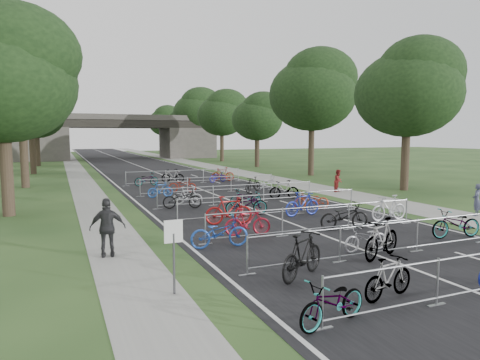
# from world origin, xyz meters

# --- Properties ---
(road) EXTENTS (11.00, 140.00, 0.01)m
(road) POSITION_xyz_m (0.00, 50.00, 0.01)
(road) COLOR black
(road) RESTS_ON ground
(sidewalk_right) EXTENTS (3.00, 140.00, 0.01)m
(sidewalk_right) POSITION_xyz_m (8.00, 50.00, 0.01)
(sidewalk_right) COLOR gray
(sidewalk_right) RESTS_ON ground
(sidewalk_left) EXTENTS (2.00, 140.00, 0.01)m
(sidewalk_left) POSITION_xyz_m (-7.50, 50.00, 0.01)
(sidewalk_left) COLOR gray
(sidewalk_left) RESTS_ON ground
(lane_markings) EXTENTS (0.12, 140.00, 0.00)m
(lane_markings) POSITION_xyz_m (0.00, 50.00, 0.00)
(lane_markings) COLOR silver
(lane_markings) RESTS_ON ground
(overpass_bridge) EXTENTS (31.00, 8.00, 7.05)m
(overpass_bridge) POSITION_xyz_m (0.00, 65.00, 3.53)
(overpass_bridge) COLOR #45413D
(overpass_bridge) RESTS_ON ground
(park_sign) EXTENTS (0.45, 0.06, 1.83)m
(park_sign) POSITION_xyz_m (-6.80, 3.00, 1.27)
(park_sign) COLOR #4C4C51
(park_sign) RESTS_ON ground
(tree_left_0) EXTENTS (6.72, 6.72, 10.25)m
(tree_left_0) POSITION_xyz_m (-11.39, 15.93, 6.49)
(tree_left_0) COLOR #33261C
(tree_left_0) RESTS_ON ground
(tree_right_0) EXTENTS (7.17, 7.17, 10.93)m
(tree_right_0) POSITION_xyz_m (13.11, 15.93, 6.92)
(tree_right_0) COLOR #33261C
(tree_right_0) RESTS_ON ground
(tree_left_1) EXTENTS (7.56, 7.56, 11.53)m
(tree_left_1) POSITION_xyz_m (-11.39, 27.93, 7.30)
(tree_left_1) COLOR #33261C
(tree_left_1) RESTS_ON ground
(tree_right_1) EXTENTS (8.18, 8.18, 12.47)m
(tree_right_1) POSITION_xyz_m (13.11, 27.93, 7.90)
(tree_right_1) COLOR #33261C
(tree_right_1) RESTS_ON ground
(tree_left_2) EXTENTS (8.40, 8.40, 12.81)m
(tree_left_2) POSITION_xyz_m (-11.39, 39.93, 8.12)
(tree_left_2) COLOR #33261C
(tree_left_2) RESTS_ON ground
(tree_right_2) EXTENTS (6.16, 6.16, 9.39)m
(tree_right_2) POSITION_xyz_m (13.11, 39.93, 5.95)
(tree_right_2) COLOR #33261C
(tree_right_2) RESTS_ON ground
(tree_left_3) EXTENTS (6.72, 6.72, 10.25)m
(tree_left_3) POSITION_xyz_m (-11.39, 51.93, 6.49)
(tree_left_3) COLOR #33261C
(tree_left_3) RESTS_ON ground
(tree_right_3) EXTENTS (7.17, 7.17, 10.93)m
(tree_right_3) POSITION_xyz_m (13.11, 51.93, 6.92)
(tree_right_3) COLOR #33261C
(tree_right_3) RESTS_ON ground
(tree_left_4) EXTENTS (7.56, 7.56, 11.53)m
(tree_left_4) POSITION_xyz_m (-11.39, 63.93, 7.30)
(tree_left_4) COLOR #33261C
(tree_left_4) RESTS_ON ground
(tree_right_4) EXTENTS (8.18, 8.18, 12.47)m
(tree_right_4) POSITION_xyz_m (13.11, 63.93, 7.90)
(tree_right_4) COLOR #33261C
(tree_right_4) RESTS_ON ground
(tree_left_5) EXTENTS (8.40, 8.40, 12.81)m
(tree_left_5) POSITION_xyz_m (-11.39, 75.93, 8.12)
(tree_left_5) COLOR #33261C
(tree_left_5) RESTS_ON ground
(tree_right_5) EXTENTS (6.16, 6.16, 9.39)m
(tree_right_5) POSITION_xyz_m (13.11, 75.93, 5.95)
(tree_right_5) COLOR #33261C
(tree_right_5) RESTS_ON ground
(tree_left_6) EXTENTS (6.72, 6.72, 10.25)m
(tree_left_6) POSITION_xyz_m (-11.39, 87.93, 6.49)
(tree_left_6) COLOR #33261C
(tree_left_6) RESTS_ON ground
(tree_right_6) EXTENTS (7.17, 7.17, 10.93)m
(tree_right_6) POSITION_xyz_m (13.11, 87.93, 6.92)
(tree_right_6) COLOR #33261C
(tree_right_6) RESTS_ON ground
(barrier_row_1) EXTENTS (9.70, 0.08, 1.10)m
(barrier_row_1) POSITION_xyz_m (0.00, 3.60, 0.55)
(barrier_row_1) COLOR #909397
(barrier_row_1) RESTS_ON ground
(barrier_row_2) EXTENTS (9.70, 0.08, 1.10)m
(barrier_row_2) POSITION_xyz_m (0.00, 7.20, 0.55)
(barrier_row_2) COLOR #909397
(barrier_row_2) RESTS_ON ground
(barrier_row_3) EXTENTS (9.70, 0.08, 1.10)m
(barrier_row_3) POSITION_xyz_m (0.00, 11.00, 0.55)
(barrier_row_3) COLOR #909397
(barrier_row_3) RESTS_ON ground
(barrier_row_4) EXTENTS (9.70, 0.08, 1.10)m
(barrier_row_4) POSITION_xyz_m (0.00, 15.00, 0.55)
(barrier_row_4) COLOR #909397
(barrier_row_4) RESTS_ON ground
(barrier_row_5) EXTENTS (9.70, 0.08, 1.10)m
(barrier_row_5) POSITION_xyz_m (0.00, 20.00, 0.55)
(barrier_row_5) COLOR #909397
(barrier_row_5) RESTS_ON ground
(barrier_row_6) EXTENTS (9.70, 0.08, 1.10)m
(barrier_row_6) POSITION_xyz_m (0.00, 26.00, 0.55)
(barrier_row_6) COLOR #909397
(barrier_row_6) RESTS_ON ground
(bike_0) EXTENTS (1.95, 1.07, 0.97)m
(bike_0) POSITION_xyz_m (-4.30, 0.05, 0.49)
(bike_0) COLOR #909397
(bike_0) RESTS_ON ground
(bike_1) EXTENTS (1.74, 0.79, 1.01)m
(bike_1) POSITION_xyz_m (-2.27, 0.73, 0.51)
(bike_1) COLOR #909397
(bike_1) RESTS_ON ground
(bike_4) EXTENTS (2.09, 1.53, 1.25)m
(bike_4) POSITION_xyz_m (-3.34, 2.79, 0.62)
(bike_4) COLOR black
(bike_4) RESTS_ON ground
(bike_5) EXTENTS (1.70, 0.61, 0.89)m
(bike_5) POSITION_xyz_m (-0.02, 4.24, 0.44)
(bike_5) COLOR #A5A4AC
(bike_5) RESTS_ON ground
(bike_6) EXTENTS (2.15, 1.31, 1.25)m
(bike_6) POSITION_xyz_m (-0.11, 3.41, 0.62)
(bike_6) COLOR #909397
(bike_6) RESTS_ON ground
(bike_7) EXTENTS (2.15, 1.03, 1.08)m
(bike_7) POSITION_xyz_m (4.30, 4.41, 0.54)
(bike_7) COLOR #909397
(bike_7) RESTS_ON ground
(bike_8) EXTENTS (2.08, 0.87, 1.06)m
(bike_8) POSITION_xyz_m (-4.30, 6.59, 0.53)
(bike_8) COLOR #1C439D
(bike_8) RESTS_ON ground
(bike_9) EXTENTS (1.85, 0.88, 1.07)m
(bike_9) POSITION_xyz_m (-2.72, 7.76, 0.53)
(bike_9) COLOR maroon
(bike_9) RESTS_ON ground
(bike_10) EXTENTS (2.18, 1.06, 1.10)m
(bike_10) POSITION_xyz_m (1.35, 7.25, 0.55)
(bike_10) COLOR black
(bike_10) RESTS_ON ground
(bike_11) EXTENTS (1.92, 0.55, 1.15)m
(bike_11) POSITION_xyz_m (4.30, 7.94, 0.58)
(bike_11) COLOR #B2B3BA
(bike_11) RESTS_ON ground
(bike_12) EXTENTS (2.12, 0.92, 1.24)m
(bike_12) POSITION_xyz_m (-2.61, 9.98, 0.62)
(bike_12) COLOR maroon
(bike_12) RESTS_ON ground
(bike_13) EXTENTS (2.15, 1.10, 1.08)m
(bike_13) POSITION_xyz_m (-1.03, 11.68, 0.54)
(bike_13) COLOR #909397
(bike_13) RESTS_ON ground
(bike_14) EXTENTS (1.97, 0.72, 1.16)m
(bike_14) POSITION_xyz_m (1.32, 10.45, 0.58)
(bike_14) COLOR navy
(bike_14) RESTS_ON ground
(bike_15) EXTENTS (1.93, 1.10, 0.96)m
(bike_15) POSITION_xyz_m (2.70, 11.78, 0.48)
(bike_15) COLOR maroon
(bike_15) RESTS_ON ground
(bike_16) EXTENTS (2.13, 1.21, 1.06)m
(bike_16) POSITION_xyz_m (-3.37, 14.66, 0.53)
(bike_16) COLOR black
(bike_16) RESTS_ON ground
(bike_17) EXTENTS (1.66, 1.26, 1.00)m
(bike_17) POSITION_xyz_m (-2.80, 15.63, 0.50)
(bike_17) COLOR silver
(bike_17) RESTS_ON ground
(bike_18) EXTENTS (1.81, 0.65, 0.95)m
(bike_18) POSITION_xyz_m (-0.03, 13.99, 0.47)
(bike_18) COLOR #909397
(bike_18) RESTS_ON ground
(bike_19) EXTENTS (1.92, 0.85, 1.11)m
(bike_19) POSITION_xyz_m (3.22, 15.63, 0.56)
(bike_19) COLOR #909397
(bike_19) RESTS_ON ground
(bike_20) EXTENTS (1.65, 0.60, 0.97)m
(bike_20) POSITION_xyz_m (-3.52, 19.10, 0.48)
(bike_20) COLOR #1B4999
(bike_20) RESTS_ON ground
(bike_21) EXTENTS (1.97, 1.46, 0.99)m
(bike_21) POSITION_xyz_m (-1.66, 20.78, 0.49)
(bike_21) COLOR maroon
(bike_21) RESTS_ON ground
(bike_22) EXTENTS (1.72, 1.23, 1.02)m
(bike_22) POSITION_xyz_m (2.79, 19.16, 0.51)
(bike_22) COLOR black
(bike_22) RESTS_ON ground
(bike_23) EXTENTS (1.80, 0.77, 0.92)m
(bike_23) POSITION_xyz_m (4.30, 20.05, 0.46)
(bike_23) COLOR #95949B
(bike_23) RESTS_ON ground
(bike_24) EXTENTS (2.00, 1.09, 1.00)m
(bike_24) POSITION_xyz_m (-3.14, 25.59, 0.50)
(bike_24) COLOR #909397
(bike_24) RESTS_ON ground
(bike_25) EXTENTS (1.88, 1.32, 1.11)m
(bike_25) POSITION_xyz_m (-0.79, 26.79, 0.56)
(bike_25) COLOR #909397
(bike_25) RESTS_ON ground
(bike_26) EXTENTS (1.81, 1.17, 0.90)m
(bike_26) POSITION_xyz_m (2.69, 25.80, 0.45)
(bike_26) COLOR #1E1B97
(bike_26) RESTS_ON ground
(bike_27) EXTENTS (1.98, 0.99, 1.14)m
(bike_27) POSITION_xyz_m (3.38, 26.44, 0.57)
(bike_27) COLOR maroon
(bike_27) RESTS_ON ground
(pedestrian_a) EXTENTS (0.66, 0.57, 1.53)m
(pedestrian_a) POSITION_xyz_m (8.99, 7.24, 0.76)
(pedestrian_a) COLOR #363951
(pedestrian_a) RESTS_ON ground
(pedestrian_b) EXTENTS (0.93, 0.88, 1.52)m
(pedestrian_b) POSITION_xyz_m (8.11, 16.92, 0.76)
(pedestrian_b) COLOR maroon
(pedestrian_b) RESTS_ON ground
(pedestrian_c) EXTENTS (1.15, 0.60, 1.87)m
(pedestrian_c) POSITION_xyz_m (-7.91, 6.91, 0.93)
(pedestrian_c) COLOR #272729
(pedestrian_c) RESTS_ON ground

